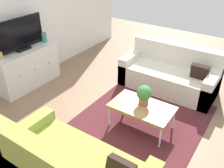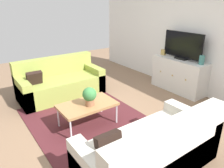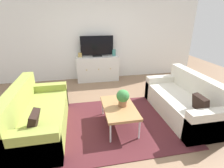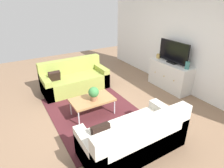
{
  "view_description": "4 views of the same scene",
  "coord_description": "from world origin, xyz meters",
  "px_view_note": "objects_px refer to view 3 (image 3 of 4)",
  "views": [
    {
      "loc": [
        -2.73,
        -1.54,
        2.57
      ],
      "look_at": [
        0.0,
        0.31,
        0.63
      ],
      "focal_mm": 39.58,
      "sensor_mm": 36.0,
      "label": 1
    },
    {
      "loc": [
        2.85,
        -1.74,
        2.02
      ],
      "look_at": [
        0.0,
        0.31,
        0.63
      ],
      "focal_mm": 34.27,
      "sensor_mm": 36.0,
      "label": 2
    },
    {
      "loc": [
        -0.61,
        -2.81,
        1.92
      ],
      "look_at": [
        0.0,
        0.31,
        0.63
      ],
      "focal_mm": 27.26,
      "sensor_mm": 36.0,
      "label": 3
    },
    {
      "loc": [
        3.37,
        -1.71,
        2.51
      ],
      "look_at": [
        0.0,
        0.31,
        0.63
      ],
      "focal_mm": 30.46,
      "sensor_mm": 36.0,
      "label": 4
    }
  ],
  "objects_px": {
    "couch_right_side": "(185,102)",
    "coffee_table": "(119,108)",
    "couch_left_side": "(35,117)",
    "mantel_clock": "(80,55)",
    "flat_screen_tv": "(97,46)",
    "glass_vase": "(114,53)",
    "tv_console": "(98,68)",
    "potted_plant": "(123,97)"
  },
  "relations": [
    {
      "from": "coffee_table",
      "to": "glass_vase",
      "type": "relative_size",
      "value": 4.9
    },
    {
      "from": "coffee_table",
      "to": "flat_screen_tv",
      "type": "relative_size",
      "value": 0.96
    },
    {
      "from": "glass_vase",
      "to": "potted_plant",
      "type": "bearing_deg",
      "value": -98.16
    },
    {
      "from": "potted_plant",
      "to": "mantel_clock",
      "type": "xyz_separation_m",
      "value": [
        -0.68,
        2.48,
        0.25
      ]
    },
    {
      "from": "mantel_clock",
      "to": "potted_plant",
      "type": "bearing_deg",
      "value": -74.72
    },
    {
      "from": "tv_console",
      "to": "flat_screen_tv",
      "type": "xyz_separation_m",
      "value": [
        0.0,
        0.02,
        0.68
      ]
    },
    {
      "from": "tv_console",
      "to": "glass_vase",
      "type": "relative_size",
      "value": 6.63
    },
    {
      "from": "coffee_table",
      "to": "mantel_clock",
      "type": "xyz_separation_m",
      "value": [
        -0.61,
        2.49,
        0.45
      ]
    },
    {
      "from": "coffee_table",
      "to": "potted_plant",
      "type": "xyz_separation_m",
      "value": [
        0.07,
        0.01,
        0.2
      ]
    },
    {
      "from": "couch_left_side",
      "to": "mantel_clock",
      "type": "distance_m",
      "value": 2.58
    },
    {
      "from": "tv_console",
      "to": "flat_screen_tv",
      "type": "bearing_deg",
      "value": 90.0
    },
    {
      "from": "coffee_table",
      "to": "potted_plant",
      "type": "bearing_deg",
      "value": 10.15
    },
    {
      "from": "coffee_table",
      "to": "tv_console",
      "type": "bearing_deg",
      "value": 92.15
    },
    {
      "from": "potted_plant",
      "to": "glass_vase",
      "type": "distance_m",
      "value": 2.52
    },
    {
      "from": "couch_left_side",
      "to": "mantel_clock",
      "type": "bearing_deg",
      "value": 70.27
    },
    {
      "from": "couch_left_side",
      "to": "flat_screen_tv",
      "type": "distance_m",
      "value": 2.87
    },
    {
      "from": "potted_plant",
      "to": "glass_vase",
      "type": "relative_size",
      "value": 1.62
    },
    {
      "from": "couch_right_side",
      "to": "glass_vase",
      "type": "relative_size",
      "value": 9.36
    },
    {
      "from": "tv_console",
      "to": "couch_right_side",
      "type": "bearing_deg",
      "value": -57.69
    },
    {
      "from": "couch_right_side",
      "to": "glass_vase",
      "type": "height_order",
      "value": "glass_vase"
    },
    {
      "from": "couch_left_side",
      "to": "potted_plant",
      "type": "bearing_deg",
      "value": -3.86
    },
    {
      "from": "potted_plant",
      "to": "glass_vase",
      "type": "height_order",
      "value": "glass_vase"
    },
    {
      "from": "couch_left_side",
      "to": "glass_vase",
      "type": "bearing_deg",
      "value": 51.58
    },
    {
      "from": "couch_left_side",
      "to": "couch_right_side",
      "type": "distance_m",
      "value": 2.87
    },
    {
      "from": "couch_right_side",
      "to": "tv_console",
      "type": "relative_size",
      "value": 1.41
    },
    {
      "from": "couch_right_side",
      "to": "coffee_table",
      "type": "relative_size",
      "value": 1.91
    },
    {
      "from": "flat_screen_tv",
      "to": "tv_console",
      "type": "bearing_deg",
      "value": -90.0
    },
    {
      "from": "tv_console",
      "to": "mantel_clock",
      "type": "distance_m",
      "value": 0.68
    },
    {
      "from": "couch_left_side",
      "to": "couch_right_side",
      "type": "xyz_separation_m",
      "value": [
        2.87,
        0.0,
        0.0
      ]
    },
    {
      "from": "glass_vase",
      "to": "couch_right_side",
      "type": "bearing_deg",
      "value": -67.46
    },
    {
      "from": "flat_screen_tv",
      "to": "glass_vase",
      "type": "bearing_deg",
      "value": -2.22
    },
    {
      "from": "coffee_table",
      "to": "glass_vase",
      "type": "distance_m",
      "value": 2.57
    },
    {
      "from": "coffee_table",
      "to": "tv_console",
      "type": "relative_size",
      "value": 0.74
    },
    {
      "from": "coffee_table",
      "to": "potted_plant",
      "type": "height_order",
      "value": "potted_plant"
    },
    {
      "from": "potted_plant",
      "to": "glass_vase",
      "type": "xyz_separation_m",
      "value": [
        0.36,
        2.48,
        0.28
      ]
    },
    {
      "from": "tv_console",
      "to": "potted_plant",
      "type": "bearing_deg",
      "value": -86.29
    },
    {
      "from": "couch_right_side",
      "to": "flat_screen_tv",
      "type": "height_order",
      "value": "flat_screen_tv"
    },
    {
      "from": "couch_left_side",
      "to": "tv_console",
      "type": "xyz_separation_m",
      "value": [
        1.37,
        2.37,
        0.1
      ]
    },
    {
      "from": "coffee_table",
      "to": "glass_vase",
      "type": "bearing_deg",
      "value": 80.37
    },
    {
      "from": "mantel_clock",
      "to": "coffee_table",
      "type": "bearing_deg",
      "value": -76.24
    },
    {
      "from": "tv_console",
      "to": "coffee_table",
      "type": "bearing_deg",
      "value": -87.85
    },
    {
      "from": "tv_console",
      "to": "flat_screen_tv",
      "type": "height_order",
      "value": "flat_screen_tv"
    }
  ]
}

